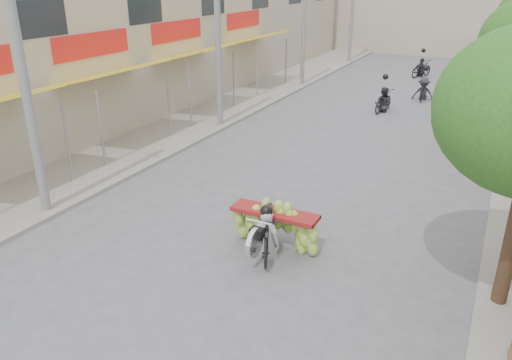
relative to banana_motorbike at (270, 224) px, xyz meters
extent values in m
plane|color=#5C5C62|center=(-0.67, -3.86, -0.70)|extent=(120.00, 120.00, 0.00)
cube|color=gray|center=(-7.67, 11.14, -0.64)|extent=(4.00, 60.00, 0.12)
cube|color=tan|center=(-12.67, 10.14, 2.30)|extent=(8.00, 40.00, 6.00)
cylinder|color=slate|center=(-6.97, 0.94, 0.58)|extent=(0.08, 0.08, 2.55)
cube|color=yellow|center=(-7.79, 4.14, 2.05)|extent=(1.77, 4.00, 0.53)
cylinder|color=slate|center=(-6.97, 2.34, 0.58)|extent=(0.08, 0.08, 2.55)
cylinder|color=slate|center=(-6.97, 5.94, 0.58)|extent=(0.08, 0.08, 2.55)
cube|color=red|center=(-8.67, 4.14, 2.90)|extent=(0.10, 3.50, 0.80)
cube|color=yellow|center=(-7.79, 9.14, 2.05)|extent=(1.77, 4.00, 0.53)
cylinder|color=slate|center=(-6.97, 7.34, 0.58)|extent=(0.08, 0.08, 2.55)
cylinder|color=slate|center=(-6.97, 10.94, 0.58)|extent=(0.08, 0.08, 2.55)
cube|color=red|center=(-8.67, 9.14, 2.90)|extent=(0.10, 3.50, 0.80)
cube|color=yellow|center=(-7.79, 15.14, 2.05)|extent=(1.77, 4.00, 0.53)
cylinder|color=slate|center=(-6.97, 13.34, 0.58)|extent=(0.08, 0.08, 2.55)
cylinder|color=slate|center=(-6.97, 16.94, 0.58)|extent=(0.08, 0.08, 2.55)
cube|color=red|center=(-8.67, 15.14, 2.90)|extent=(0.10, 3.50, 0.80)
cube|color=#1E2328|center=(-8.69, 2.14, 3.90)|extent=(0.08, 2.00, 1.10)
cube|color=#1E2328|center=(-8.69, 7.14, 3.90)|extent=(0.08, 2.00, 1.10)
cube|color=#1E2328|center=(-8.69, 12.14, 3.90)|extent=(0.08, 2.00, 1.10)
cube|color=tan|center=(-0.67, 34.14, 2.80)|extent=(20.00, 6.00, 7.00)
cylinder|color=slate|center=(-6.07, -0.86, 3.30)|extent=(0.24, 0.24, 8.00)
cylinder|color=slate|center=(-6.07, 8.14, 3.30)|extent=(0.24, 0.24, 8.00)
cylinder|color=slate|center=(-6.07, 17.14, 3.30)|extent=(0.24, 0.24, 8.00)
cylinder|color=slate|center=(-6.07, 26.14, 3.30)|extent=(0.24, 0.24, 8.00)
imported|color=black|center=(0.00, -0.11, -0.14)|extent=(1.18, 1.94, 1.11)
cylinder|color=silver|center=(0.00, -0.76, -0.08)|extent=(0.10, 0.66, 0.66)
cube|color=black|center=(0.00, -0.66, 0.10)|extent=(0.28, 0.22, 0.22)
cylinder|color=silver|center=(0.00, -0.56, 0.32)|extent=(0.60, 0.05, 0.05)
cube|color=maroon|center=(0.00, 0.24, 0.18)|extent=(2.01, 0.55, 0.10)
imported|color=#B1B2B9|center=(0.00, -0.16, 0.44)|extent=(0.60, 0.45, 1.68)
sphere|color=black|center=(0.00, -0.19, 1.25)|extent=(0.28, 0.28, 0.28)
imported|color=black|center=(-0.68, 13.55, -0.21)|extent=(0.85, 1.78, 0.97)
imported|color=#292A31|center=(-0.68, 13.55, 0.43)|extent=(0.84, 0.58, 1.65)
sphere|color=black|center=(-0.68, 13.55, 0.88)|extent=(0.26, 0.26, 0.26)
imported|color=black|center=(0.59, 16.61, -0.16)|extent=(0.54, 1.83, 1.07)
imported|color=#292A31|center=(0.59, 16.61, 0.43)|extent=(1.06, 0.57, 1.65)
sphere|color=black|center=(0.59, 16.61, 0.88)|extent=(0.26, 0.26, 0.26)
imported|color=black|center=(-0.56, 22.75, -0.20)|extent=(1.32, 1.90, 1.00)
imported|color=#292A31|center=(-0.56, 22.75, 0.43)|extent=(1.11, 0.89, 1.65)
sphere|color=black|center=(-0.56, 22.75, 0.88)|extent=(0.26, 0.26, 0.26)
camera|label=1|loc=(4.13, -8.94, 5.17)|focal=35.00mm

